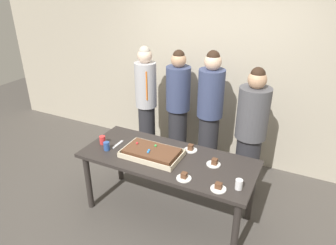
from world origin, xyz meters
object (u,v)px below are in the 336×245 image
object	(u,v)px
party_table	(168,164)
plated_slice_far_left	(218,187)
plated_slice_near_left	(184,177)
drink_cup_middle	(103,140)
plated_slice_near_right	(191,149)
sheet_cake	(152,153)
drink_cup_far_end	(107,146)
person_far_right_suit	(250,133)
drink_cup_nearest	(239,184)
person_striped_tie_right	(210,114)
person_serving_front	(178,107)
plated_slice_far_right	(214,163)
cake_server_utensil	(118,144)
person_green_shirt_behind	(146,103)

from	to	relation	value
party_table	plated_slice_far_left	world-z (taller)	plated_slice_far_left
plated_slice_near_left	party_table	bearing A→B (deg)	138.98
plated_slice_far_left	drink_cup_middle	distance (m)	1.53
drink_cup_middle	plated_slice_near_right	bearing A→B (deg)	17.78
sheet_cake	plated_slice_far_left	distance (m)	0.89
plated_slice_far_left	drink_cup_far_end	world-z (taller)	drink_cup_far_end
drink_cup_far_end	person_far_right_suit	bearing A→B (deg)	34.17
party_table	plated_slice_far_left	size ratio (longest dim) A/B	12.97
drink_cup_nearest	person_far_right_suit	distance (m)	1.01
person_striped_tie_right	drink_cup_far_end	bearing A→B (deg)	-19.57
plated_slice_near_left	plated_slice_near_right	bearing A→B (deg)	105.86
drink_cup_middle	person_serving_front	size ratio (longest dim) A/B	0.06
drink_cup_nearest	drink_cup_far_end	world-z (taller)	same
party_table	drink_cup_middle	world-z (taller)	drink_cup_middle
sheet_cake	plated_slice_near_right	bearing A→B (deg)	41.28
plated_slice_far_right	drink_cup_middle	distance (m)	1.35
plated_slice_near_left	drink_cup_middle	xyz separation A→B (m)	(-1.15, 0.21, 0.03)
drink_cup_nearest	party_table	bearing A→B (deg)	166.85
drink_cup_nearest	drink_cup_far_end	bearing A→B (deg)	178.67
party_table	plated_slice_near_right	world-z (taller)	plated_slice_near_right
cake_server_utensil	person_far_right_suit	xyz separation A→B (m)	(1.38, 0.81, 0.09)
plated_slice_near_left	plated_slice_far_right	bearing A→B (deg)	63.30
plated_slice_near_left	person_serving_front	distance (m)	1.57
plated_slice_near_left	drink_cup_far_end	xyz separation A→B (m)	(-1.02, 0.12, 0.03)
plated_slice_near_left	drink_cup_middle	distance (m)	1.17
plated_slice_far_right	sheet_cake	bearing A→B (deg)	-168.87
plated_slice_near_left	person_green_shirt_behind	xyz separation A→B (m)	(-1.15, 1.26, 0.13)
sheet_cake	plated_slice_far_right	xyz separation A→B (m)	(0.68, 0.13, -0.02)
party_table	drink_cup_nearest	xyz separation A→B (m)	(0.85, -0.20, 0.14)
plated_slice_near_right	person_serving_front	size ratio (longest dim) A/B	0.09
plated_slice_near_right	cake_server_utensil	world-z (taller)	plated_slice_near_right
person_striped_tie_right	person_green_shirt_behind	bearing A→B (deg)	-73.04
plated_slice_near_left	cake_server_utensil	distance (m)	1.02
plated_slice_near_right	person_far_right_suit	xyz separation A→B (m)	(0.55, 0.55, 0.07)
cake_server_utensil	person_striped_tie_right	world-z (taller)	person_striped_tie_right
cake_server_utensil	person_green_shirt_behind	bearing A→B (deg)	100.04
party_table	plated_slice_far_right	world-z (taller)	plated_slice_far_right
sheet_cake	person_far_right_suit	bearing A→B (deg)	43.52
person_green_shirt_behind	person_striped_tie_right	size ratio (longest dim) A/B	0.98
plated_slice_far_right	cake_server_utensil	world-z (taller)	plated_slice_far_right
plated_slice_near_right	person_serving_front	world-z (taller)	person_serving_front
sheet_cake	cake_server_utensil	xyz separation A→B (m)	(-0.49, 0.04, -0.04)
person_far_right_suit	drink_cup_nearest	bearing A→B (deg)	53.70
party_table	plated_slice_far_left	bearing A→B (deg)	-23.09
cake_server_utensil	person_serving_front	bearing A→B (deg)	76.67
plated_slice_near_left	drink_cup_nearest	xyz separation A→B (m)	(0.53, 0.08, 0.03)
plated_slice_far_left	plated_slice_near_left	bearing A→B (deg)	178.41
plated_slice_far_left	person_green_shirt_behind	bearing A→B (deg)	140.00
plated_slice_far_right	plated_slice_near_right	bearing A→B (deg)	153.87
plated_slice_far_right	drink_cup_nearest	size ratio (longest dim) A/B	1.50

